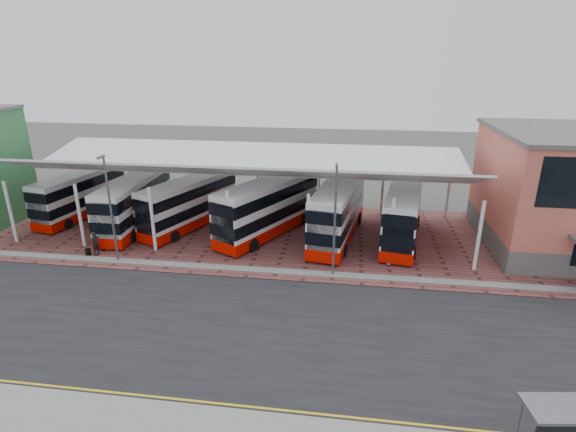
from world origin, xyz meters
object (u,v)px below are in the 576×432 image
(bus_1, at_px, (135,203))
(bus_2, at_px, (189,204))
(pedestrian, at_px, (96,243))
(bus_3, at_px, (268,208))
(bus_5, at_px, (403,214))
(bus_0, at_px, (81,195))
(bus_4, at_px, (338,211))

(bus_1, xyz_separation_m, bus_2, (4.71, 0.77, -0.07))
(bus_2, bearing_deg, bus_1, -148.63)
(bus_2, bearing_deg, pedestrian, -105.55)
(bus_3, height_order, bus_5, bus_3)
(bus_1, bearing_deg, bus_5, -0.18)
(bus_0, xyz_separation_m, bus_2, (11.05, -1.25, 0.07))
(bus_0, bearing_deg, bus_4, 5.28)
(bus_0, relative_size, bus_2, 0.98)
(bus_4, bearing_deg, pedestrian, -152.49)
(bus_0, bearing_deg, pedestrian, -43.58)
(bus_2, bearing_deg, bus_4, 19.16)
(bus_1, bearing_deg, pedestrian, -95.37)
(bus_3, relative_size, bus_4, 0.96)
(bus_4, relative_size, pedestrian, 6.35)
(bus_2, height_order, bus_4, bus_4)
(bus_1, distance_m, bus_2, 4.78)
(bus_2, relative_size, bus_5, 0.96)
(bus_4, xyz_separation_m, pedestrian, (-18.18, -6.01, -1.41))
(bus_0, relative_size, pedestrian, 5.65)
(bus_2, distance_m, bus_4, 13.04)
(bus_2, distance_m, bus_3, 7.21)
(bus_1, bearing_deg, bus_4, -0.71)
(bus_1, xyz_separation_m, bus_4, (17.73, 0.09, 0.12))
(bus_3, distance_m, pedestrian, 13.78)
(bus_0, relative_size, bus_5, 0.94)
(bus_4, distance_m, bus_5, 5.27)
(bus_2, height_order, bus_3, bus_3)
(bus_4, height_order, pedestrian, bus_4)
(bus_4, bearing_deg, bus_1, -170.49)
(bus_0, distance_m, bus_3, 18.33)
(bus_0, distance_m, bus_2, 11.12)
(bus_4, xyz_separation_m, bus_5, (5.26, 0.24, -0.13))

